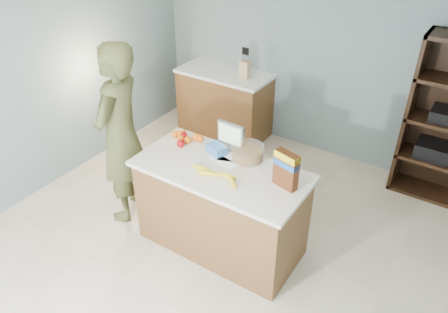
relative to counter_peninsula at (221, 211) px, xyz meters
The scene contains 14 objects.
floor 0.51m from the counter_peninsula, 90.00° to the right, with size 4.50×5.00×0.02m, color beige.
walls 1.27m from the counter_peninsula, 90.00° to the right, with size 4.52×5.02×2.51m.
counter_peninsula is the anchor object (origin of this frame).
back_cabinet 2.25m from the counter_peninsula, 122.28° to the left, with size 1.24×0.62×0.90m.
person 1.22m from the counter_peninsula, behind, with size 0.68×0.45×1.87m, color #464A27.
knife_block 2.16m from the counter_peninsula, 115.14° to the left, with size 0.12×0.10×0.31m.
envelopes 0.50m from the counter_peninsula, 110.66° to the left, with size 0.34×0.22×0.00m.
bananas 0.52m from the counter_peninsula, 72.79° to the right, with size 0.53×0.17×0.04m.
apples 0.78m from the counter_peninsula, 163.97° to the left, with size 0.14×0.21×0.08m.
oranges 0.80m from the counter_peninsula, 157.58° to the left, with size 0.33×0.18×0.07m.
blue_carton 0.59m from the counter_peninsula, 132.72° to the left, with size 0.18×0.12×0.08m, color blue.
salad_bowl 0.61m from the counter_peninsula, 66.97° to the left, with size 0.30×0.30×0.13m.
tv 0.72m from the counter_peninsula, 106.71° to the left, with size 0.28×0.12×0.28m.
cereal_box 0.89m from the counter_peninsula, ahead, with size 0.23×0.13×0.32m.
Camera 1 is at (1.75, -2.33, 3.07)m, focal length 35.00 mm.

